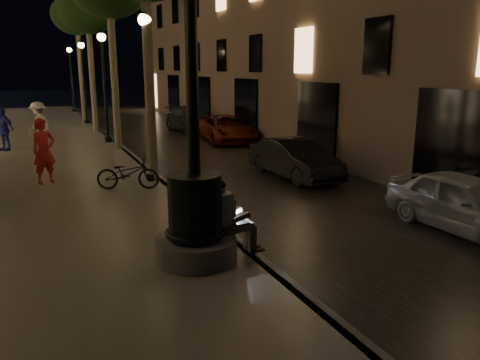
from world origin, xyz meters
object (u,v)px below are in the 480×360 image
lamp_curb_c (83,70)px  pedestrian_blue (3,129)px  car_second (295,159)px  car_rear (190,120)px  pedestrian_white (39,124)px  car_third (226,129)px  bicycle (128,173)px  fountain_lamppost (195,203)px  tree_far (77,16)px  seated_man_laptop (229,215)px  car_front (468,204)px  pedestrian_red (44,151)px  lamp_curb_b (104,71)px  lamp_curb_d (71,70)px  tree_third (87,10)px  lamp_curb_a (147,74)px

lamp_curb_c → pedestrian_blue: lamp_curb_c is taller
car_second → pedestrian_blue: pedestrian_blue is taller
car_rear → pedestrian_white: size_ratio=2.39×
car_third → pedestrian_white: size_ratio=2.39×
car_third → bicycle: car_third is taller
car_third → pedestrian_blue: (-9.37, 0.25, 0.44)m
fountain_lamppost → tree_far: (0.78, 24.00, 5.22)m
seated_man_laptop → car_rear: 17.69m
car_front → pedestrian_red: (-7.94, 7.41, 0.49)m
fountain_lamppost → lamp_curb_b: bearing=87.1°
seated_man_laptop → pedestrian_blue: pedestrian_blue is taller
car_rear → lamp_curb_c: bearing=133.2°
lamp_curb_b → pedestrian_blue: size_ratio=2.83×
tree_far → pedestrian_white: size_ratio=4.07×
lamp_curb_d → car_front: bearing=-80.4°
car_second → bicycle: 5.22m
tree_third → pedestrian_red: (-2.80, -11.09, -5.02)m
fountain_lamppost → lamp_curb_c: 22.10m
tree_far → car_rear: size_ratio=1.70×
lamp_curb_a → pedestrian_red: (-2.80, 0.91, -2.11)m
lamp_curb_b → car_front: (5.14, -14.50, -2.61)m
tree_far → bicycle: 19.62m
lamp_curb_c → pedestrian_red: 15.50m
bicycle → seated_man_laptop: bearing=-151.3°
lamp_curb_a → pedestrian_red: 3.63m
car_front → car_rear: car_rear is taller
seated_man_laptop → bicycle: size_ratio=0.82×
pedestrian_white → bicycle: size_ratio=1.11×
car_third → car_rear: (-0.48, 3.86, 0.03)m
lamp_curb_d → car_front: (5.14, -30.50, -2.61)m
seated_man_laptop → tree_far: bearing=89.6°
lamp_curb_d → fountain_lamppost: bearing=-91.3°
car_second → lamp_curb_a: bearing=168.1°
tree_third → car_second: tree_third is taller
pedestrian_red → pedestrian_blue: bearing=76.7°
car_front → car_rear: 17.50m
tree_third → bicycle: 13.88m
tree_far → pedestrian_white: 11.74m
car_second → car_rear: bearing=84.7°
tree_far → car_third: bearing=-64.4°
car_third → pedestrian_red: size_ratio=2.39×
car_front → bicycle: car_front is taller
tree_third → pedestrian_red: bearing=-104.2°
lamp_curb_a → car_front: lamp_curb_a is taller
fountain_lamppost → car_third: fountain_lamppost is taller
car_third → pedestrian_blue: 9.38m
seated_man_laptop → car_front: 5.25m
car_front → car_second: 5.88m
lamp_curb_c → car_rear: lamp_curb_c is taller
lamp_curb_d → pedestrian_red: bearing=-96.9°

